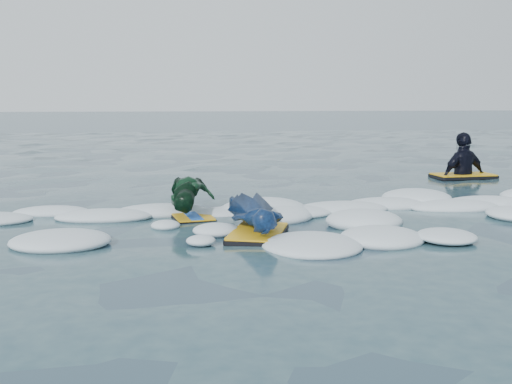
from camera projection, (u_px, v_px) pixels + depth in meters
The scene contains 5 objects.
ground at pixel (237, 240), 6.90m from camera, with size 120.00×120.00×0.00m, color #19343D.
foam_band at pixel (228, 221), 7.91m from camera, with size 12.00×3.10×0.30m, color silver, non-canonical shape.
prone_woman_unit at pixel (255, 215), 7.19m from camera, with size 0.85×1.59×0.39m.
prone_child_unit at pixel (191, 197), 8.16m from camera, with size 0.76×1.35×0.51m.
waiting_rider_unit at pixel (463, 178), 12.02m from camera, with size 1.19×0.71×1.72m.
Camera 1 is at (-0.67, -6.71, 1.53)m, focal length 45.00 mm.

